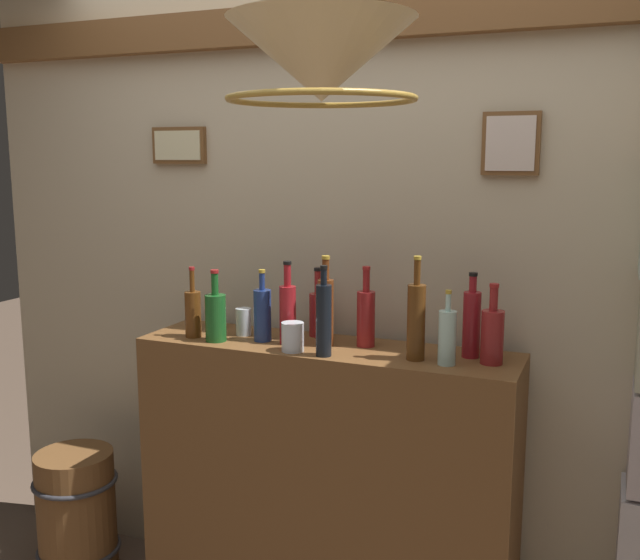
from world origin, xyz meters
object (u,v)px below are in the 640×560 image
Objects in this scene: liquor_bottle_tequila at (318,312)px; liquor_bottle_gin at (193,313)px; liquor_bottle_rum at (288,312)px; liquor_bottle_sherry at (262,314)px; wooden_barrel at (77,515)px; liquor_bottle_rye at (492,335)px; liquor_bottle_vermouth at (327,310)px; glass_tumbler_rocks at (293,337)px; liquor_bottle_scotch at (472,322)px; glass_tumbler_shot at (216,315)px; pendant_lamp at (322,63)px; liquor_bottle_port at (416,320)px; glass_tumbler_highball at (244,322)px; liquor_bottle_amaro at (366,316)px; liquor_bottle_whiskey at (447,337)px; liquor_bottle_vodka at (216,316)px; liquor_bottle_brandy at (324,319)px.

liquor_bottle_gin reaches higher than liquor_bottle_tequila.
liquor_bottle_rum is 1.14× the size of liquor_bottle_sherry.
liquor_bottle_rye is at bearing 4.15° from wooden_barrel.
liquor_bottle_rum reaches higher than liquor_bottle_tequila.
liquor_bottle_tequila is 0.98× the size of liquor_bottle_gin.
liquor_bottle_gin is at bearing 4.98° from wooden_barrel.
liquor_bottle_tequila is 0.86× the size of liquor_bottle_rum.
liquor_bottle_gin is at bearing -171.80° from liquor_bottle_vermouth.
liquor_bottle_sherry is 0.19m from glass_tumbler_rocks.
liquor_bottle_tequila reaches higher than wooden_barrel.
glass_tumbler_shot is (-1.02, 0.03, -0.07)m from liquor_bottle_scotch.
pendant_lamp is (-0.26, -0.70, 0.79)m from liquor_bottle_scotch.
pendant_lamp reaches higher than liquor_bottle_port.
glass_tumbler_highball is at bearing 152.93° from glass_tumbler_rocks.
liquor_bottle_amaro is 0.39m from liquor_bottle_sherry.
liquor_bottle_gin reaches higher than liquor_bottle_whiskey.
liquor_bottle_vodka is 0.93m from liquor_bottle_scotch.
pendant_lamp is (0.77, -0.58, 0.81)m from liquor_bottle_gin.
liquor_bottle_gin is 1.26m from pendant_lamp.
liquor_bottle_whiskey is at bearing -6.69° from glass_tumbler_highball.
pendant_lamp is (0.12, -0.70, 0.80)m from liquor_bottle_amaro.
liquor_bottle_whiskey is at bearing -114.60° from liquor_bottle_scotch.
liquor_bottle_port is at bearing -6.38° from glass_tumbler_highball.
liquor_bottle_vermouth is at bearing 10.96° from liquor_bottle_rum.
liquor_bottle_rum is at bearing 151.09° from liquor_bottle_brandy.
glass_tumbler_shot is at bearing 136.14° from pendant_lamp.
liquor_bottle_sherry reaches higher than glass_tumbler_shot.
liquor_bottle_tequila is 0.23m from liquor_bottle_amaro.
liquor_bottle_port is at bearing 8.03° from glass_tumbler_rocks.
liquor_bottle_rye reaches higher than liquor_bottle_whiskey.
glass_tumbler_rocks is (0.32, -0.02, -0.04)m from liquor_bottle_vodka.
glass_tumbler_rocks is (-0.08, -0.11, -0.08)m from liquor_bottle_vermouth.
liquor_bottle_whiskey is at bearing -8.64° from liquor_bottle_port.
liquor_bottle_port is 1.73m from wooden_barrel.
glass_tumbler_shot is at bearing 175.75° from liquor_bottle_rye.
liquor_bottle_vermouth is (0.52, 0.07, 0.04)m from liquor_bottle_gin.
liquor_bottle_rum is at bearing -169.04° from liquor_bottle_vermouth.
liquor_bottle_whiskey is (0.32, -0.12, -0.02)m from liquor_bottle_amaro.
liquor_bottle_brandy is at bearing -4.45° from liquor_bottle_vodka.
glass_tumbler_highball is at bearing 155.45° from liquor_bottle_sherry.
liquor_bottle_amaro is at bearing 37.23° from glass_tumbler_rocks.
liquor_bottle_rye reaches higher than liquor_bottle_vodka.
liquor_bottle_port is 3.39× the size of glass_tumbler_shot.
liquor_bottle_rum reaches higher than glass_tumbler_shot.
liquor_bottle_port is (0.86, 0.02, 0.04)m from liquor_bottle_gin.
liquor_bottle_tequila is at bearing 13.83° from wooden_barrel.
liquor_bottle_rye is (0.08, -0.05, -0.02)m from liquor_bottle_scotch.
liquor_bottle_tequila is 0.47m from liquor_bottle_gin.
liquor_bottle_whiskey is at bearing 70.31° from pendant_lamp.
liquor_bottle_vermouth reaches higher than liquor_bottle_scotch.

